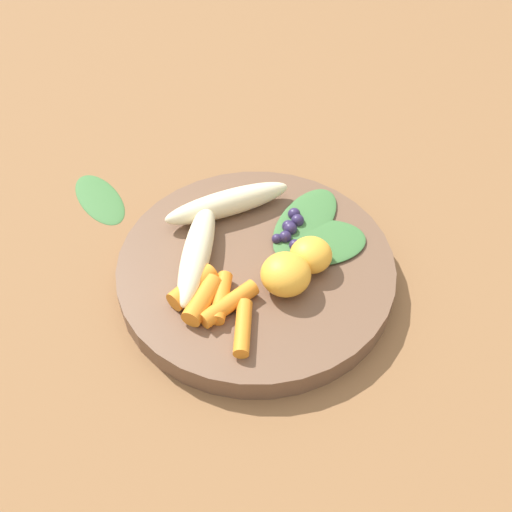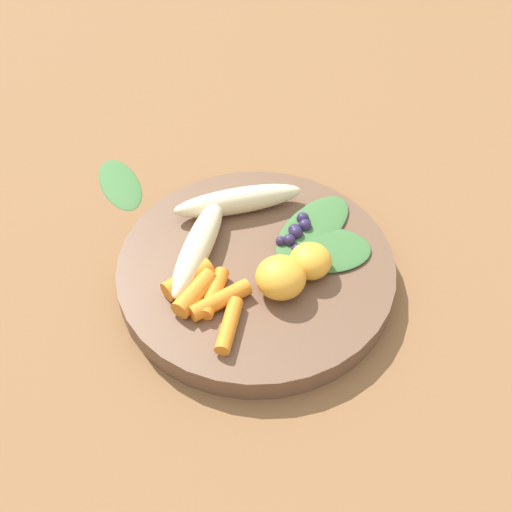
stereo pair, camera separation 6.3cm
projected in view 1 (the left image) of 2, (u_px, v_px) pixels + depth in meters
ground_plane at (256, 280)px, 0.65m from camera, size 2.40×2.40×0.00m
bowl at (256, 271)px, 0.64m from camera, size 0.27×0.27×0.03m
banana_peeled_left at (197, 252)px, 0.63m from camera, size 0.14×0.06×0.03m
banana_peeled_right at (228, 203)px, 0.67m from camera, size 0.07×0.14×0.03m
orange_segment_near at (311, 255)px, 0.62m from camera, size 0.04×0.04×0.03m
orange_segment_far at (286, 274)px, 0.60m from camera, size 0.05×0.05×0.04m
carrot_front at (193, 287)px, 0.60m from camera, size 0.05×0.05×0.02m
carrot_mid_left at (202, 300)px, 0.59m from camera, size 0.05×0.04×0.02m
carrot_mid_right at (221, 298)px, 0.60m from camera, size 0.06×0.02×0.01m
carrot_rear at (229, 304)px, 0.59m from camera, size 0.05×0.06×0.02m
carrot_small at (243, 328)px, 0.57m from camera, size 0.06×0.02×0.01m
blueberry_pile at (291, 228)px, 0.66m from camera, size 0.06×0.04×0.01m
kale_leaf_left at (320, 242)px, 0.65m from camera, size 0.07×0.10×0.00m
kale_leaf_right at (305, 220)px, 0.67m from camera, size 0.12×0.10×0.00m
kale_leaf_stray at (99, 198)px, 0.73m from camera, size 0.10×0.08×0.01m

